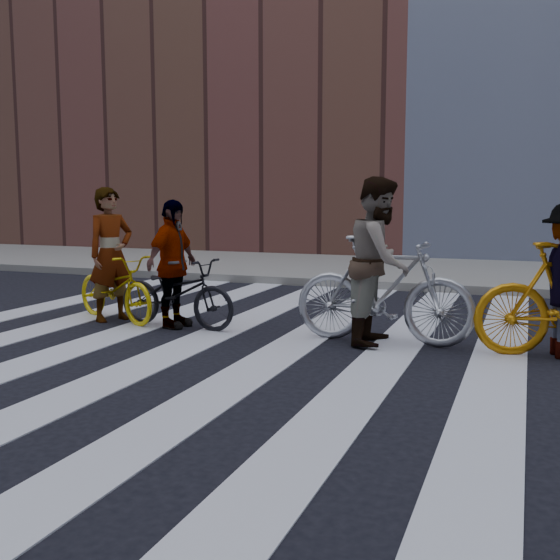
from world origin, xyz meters
The scene contains 9 objects.
ground centered at (0.00, 0.00, 0.00)m, with size 100.00×100.00×0.00m, color black.
sidewalk_far centered at (0.00, 7.50, 0.07)m, with size 100.00×5.00×0.15m, color gray.
zebra_crosswalk centered at (0.00, 0.00, 0.01)m, with size 8.25×10.00×0.01m.
bike_yellow_left centered at (-2.21, 0.83, 0.45)m, with size 0.60×1.72×0.90m, color gold.
bike_silver_mid centered at (1.47, 0.74, 0.62)m, with size 0.58×2.05×1.23m, color #A4A7AE.
bike_dark_rear centered at (-1.20, 0.71, 0.45)m, with size 0.59×1.70×0.90m, color black.
rider_left centered at (-2.26, 0.83, 0.90)m, with size 0.66×0.43×1.80m, color slate.
rider_mid centered at (1.42, 0.74, 0.95)m, with size 0.92×0.72×1.89m, color slate.
rider_rear centered at (-1.25, 0.71, 0.82)m, with size 0.96×0.40×1.64m, color slate.
Camera 1 is at (2.98, -6.55, 1.67)m, focal length 42.00 mm.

